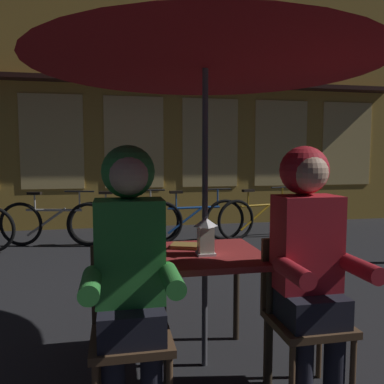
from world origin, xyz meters
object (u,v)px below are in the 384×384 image
object	(u,v)px
chair_left	(131,321)
person_right_hooded	(309,248)
cafe_table	(205,268)
bicycle_third	(125,222)
bicycle_fourth	(194,220)
book	(186,246)
patio_umbrella	(205,36)
chair_right	(302,308)
bicycle_second	(54,223)
lantern	(206,235)
bicycle_fifth	(262,217)
person_left_hooded	(130,257)

from	to	relation	value
chair_left	person_right_hooded	world-z (taller)	person_right_hooded
cafe_table	bicycle_third	xyz separation A→B (m)	(-0.40, 3.65, -0.29)
bicycle_fourth	book	bearing A→B (deg)	-102.26
patio_umbrella	person_right_hooded	distance (m)	1.37
chair_right	bicycle_second	size ratio (longest dim) A/B	0.53
person_right_hooded	bicycle_second	bearing A→B (deg)	114.99
bicycle_second	book	size ratio (longest dim) A/B	8.24
patio_umbrella	lantern	bearing A→B (deg)	-98.39
book	bicycle_fifth	bearing A→B (deg)	82.08
cafe_table	chair_left	xyz separation A→B (m)	(-0.48, -0.37, -0.15)
patio_umbrella	lantern	size ratio (longest dim) A/B	10.00
lantern	chair_right	xyz separation A→B (m)	(0.49, -0.31, -0.37)
cafe_table	person_right_hooded	bearing A→B (deg)	-41.57
patio_umbrella	book	size ratio (longest dim) A/B	11.55
chair_right	person_right_hooded	distance (m)	0.36
cafe_table	patio_umbrella	size ratio (longest dim) A/B	0.32
chair_right	bicycle_third	xyz separation A→B (m)	(-0.88, 4.02, -0.14)
chair_left	bicycle_fourth	bearing A→B (deg)	73.95
chair_left	bicycle_fifth	size ratio (longest dim) A/B	0.53
chair_right	bicycle_second	bearing A→B (deg)	115.30
cafe_table	lantern	xyz separation A→B (m)	(-0.01, -0.05, 0.22)
lantern	bicycle_fourth	xyz separation A→B (m)	(0.66, 3.63, -0.51)
bicycle_fourth	bicycle_second	bearing A→B (deg)	176.39
cafe_table	patio_umbrella	xyz separation A→B (m)	(0.00, 0.00, 1.42)
chair_right	bicycle_fourth	xyz separation A→B (m)	(0.17, 3.94, -0.14)
bicycle_fifth	person_left_hooded	bearing A→B (deg)	-119.40
chair_right	person_right_hooded	world-z (taller)	person_right_hooded
lantern	person_right_hooded	size ratio (longest dim) A/B	0.17
chair_left	person_left_hooded	bearing A→B (deg)	-90.00
bicycle_third	bicycle_fifth	bearing A→B (deg)	0.29
chair_left	bicycle_second	xyz separation A→B (m)	(-0.96, 4.07, -0.14)
patio_umbrella	person_right_hooded	world-z (taller)	patio_umbrella
person_right_hooded	bicycle_third	size ratio (longest dim) A/B	0.83
bicycle_fourth	book	world-z (taller)	bicycle_fourth
bicycle_fourth	book	distance (m)	3.52
bicycle_fourth	book	xyz separation A→B (m)	(-0.74, -3.42, 0.41)
bicycle_second	bicycle_fifth	distance (m)	3.27
person_right_hooded	bicycle_fifth	xyz separation A→B (m)	(1.34, 4.09, -0.50)
bicycle_second	bicycle_fifth	size ratio (longest dim) A/B	1.00
chair_left	patio_umbrella	bearing A→B (deg)	37.55
patio_umbrella	chair_left	size ratio (longest dim) A/B	2.66
lantern	person_right_hooded	world-z (taller)	person_right_hooded
chair_left	chair_right	bearing A→B (deg)	0.00
cafe_table	bicycle_fifth	xyz separation A→B (m)	(1.82, 3.66, -0.29)
chair_right	bicycle_third	bearing A→B (deg)	102.40
lantern	book	world-z (taller)	lantern
person_right_hooded	book	distance (m)	0.82
chair_left	book	bearing A→B (deg)	53.07
person_right_hooded	cafe_table	bearing A→B (deg)	138.43
patio_umbrella	bicycle_second	distance (m)	4.33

